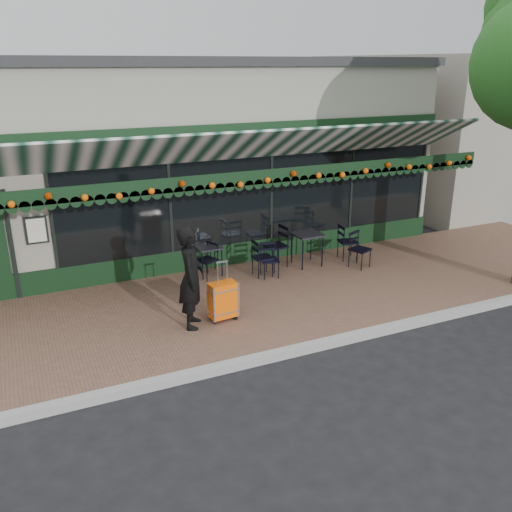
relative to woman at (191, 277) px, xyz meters
name	(u,v)px	position (x,y,z in m)	size (l,w,h in m)	color
ground	(299,351)	(1.41, -1.37, -1.07)	(80.00, 80.00, 0.00)	black
sidewalk	(251,302)	(1.41, 0.63, -0.99)	(18.00, 4.00, 0.15)	brown
curb	(301,349)	(1.41, -1.45, -0.99)	(18.00, 0.16, 0.15)	#9E9E99
restaurant_building	(165,150)	(1.41, 6.47, 1.20)	(12.00, 9.60, 4.50)	gray
neighbor_building_right	(503,124)	(14.41, 6.63, 1.33)	(12.00, 8.00, 4.80)	gray
woman	(191,277)	(0.00, 0.00, 0.00)	(0.67, 0.44, 1.84)	black
suitcase	(223,301)	(0.57, -0.01, -0.54)	(0.52, 0.32, 1.13)	#FF6008
cafe_table_a	(307,237)	(3.37, 1.85, -0.23)	(0.62, 0.62, 0.76)	black
cafe_table_b	(208,249)	(1.10, 2.20, -0.33)	(0.53, 0.53, 0.66)	black
chair_a_left	(276,246)	(2.68, 2.07, -0.44)	(0.48, 0.48, 0.95)	black
chair_a_right	(348,242)	(4.45, 1.80, -0.50)	(0.42, 0.42, 0.84)	black
chair_a_front	(360,250)	(4.38, 1.21, -0.50)	(0.42, 0.42, 0.84)	black
chair_b_left	(207,260)	(1.00, 2.05, -0.52)	(0.40, 0.40, 0.79)	black
chair_b_right	(263,258)	(2.15, 1.66, -0.51)	(0.41, 0.41, 0.82)	black
chair_b_front	(270,260)	(2.25, 1.52, -0.53)	(0.38, 0.38, 0.77)	black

